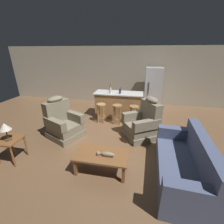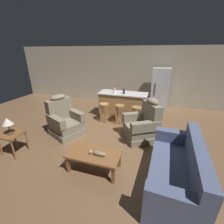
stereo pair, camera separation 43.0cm
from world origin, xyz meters
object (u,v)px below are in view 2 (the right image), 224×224
object	(u,v)px
refrigerator	(160,90)
bottle_wine_dark	(115,88)
coffee_table	(94,155)
bar_stool_left	(104,109)
fish_figurine	(98,153)
bottle_tall_green	(124,92)
kitchen_island	(123,105)
bottle_short_amber	(114,91)
bar_stool_right	(136,113)
bar_stool_middle	(120,111)
end_table	(12,137)
table_lamp	(7,122)
recliner_near_island	(143,125)
recliner_near_lamp	(65,121)
couch	(177,170)

from	to	relation	value
refrigerator	bottle_wine_dark	xyz separation A→B (m)	(-1.67, -0.96, 0.18)
coffee_table	bar_stool_left	xyz separation A→B (m)	(-0.62, 2.30, 0.11)
fish_figurine	bottle_tall_green	world-z (taller)	bottle_tall_green
kitchen_island	bottle_short_amber	size ratio (longest dim) A/B	7.86
bar_stool_right	kitchen_island	bearing A→B (deg)	134.71
bar_stool_middle	end_table	bearing A→B (deg)	-130.87
table_lamp	bottle_wine_dark	size ratio (longest dim) A/B	1.46
coffee_table	bar_stool_right	bearing A→B (deg)	77.24
bar_stool_left	bar_stool_right	distance (m)	1.14
recliner_near_island	bottle_tall_green	world-z (taller)	recliner_near_island
fish_figurine	kitchen_island	xyz separation A→B (m)	(-0.21, 2.98, 0.02)
recliner_near_lamp	recliner_near_island	size ratio (longest dim) A/B	1.00
bar_stool_left	bottle_tall_green	distance (m)	0.95
bar_stool_right	refrigerator	size ratio (longest dim) A/B	0.39
bottle_tall_green	bottle_wine_dark	size ratio (longest dim) A/B	0.81
bottle_short_amber	bottle_tall_green	bearing A→B (deg)	3.88
end_table	bar_stool_middle	world-z (taller)	bar_stool_middle
bar_stool_middle	bottle_wine_dark	size ratio (longest dim) A/B	2.42
recliner_near_lamp	bar_stool_left	xyz separation A→B (m)	(0.85, 1.15, 0.05)
recliner_near_lamp	bottle_wine_dark	distance (m)	2.34
bottle_short_amber	recliner_near_island	bearing A→B (deg)	-44.20
end_table	bar_stool_left	size ratio (longest dim) A/B	0.82
bar_stool_left	table_lamp	bearing A→B (deg)	-121.34
refrigerator	table_lamp	bearing A→B (deg)	-127.76
end_table	bottle_tall_green	bearing A→B (deg)	54.06
kitchen_island	bar_stool_right	bearing A→B (deg)	-45.29
bar_stool_left	bar_stool_right	bearing A→B (deg)	0.00
kitchen_island	bar_stool_left	xyz separation A→B (m)	(-0.52, -0.63, -0.01)
recliner_near_island	bottle_short_amber	bearing A→B (deg)	-75.55
table_lamp	end_table	bearing A→B (deg)	127.43
couch	table_lamp	size ratio (longest dim) A/B	4.74
recliner_near_island	bottle_wine_dark	xyz separation A→B (m)	(-1.31, 1.59, 0.63)
recliner_near_island	refrigerator	bearing A→B (deg)	-129.44
fish_figurine	bar_stool_left	size ratio (longest dim) A/B	0.50
bar_stool_middle	bottle_short_amber	bearing A→B (deg)	125.74
couch	bottle_wine_dark	bearing A→B (deg)	-52.75
fish_figurine	coffee_table	bearing A→B (deg)	157.09
end_table	table_lamp	size ratio (longest dim) A/B	1.37
fish_figurine	bar_stool_middle	xyz separation A→B (m)	(-0.16, 2.35, 0.01)
coffee_table	bar_stool_right	distance (m)	2.36
recliner_near_lamp	bar_stool_right	xyz separation A→B (m)	(1.99, 1.15, 0.05)
fish_figurine	table_lamp	distance (m)	2.23
recliner_near_island	bottle_wine_dark	bearing A→B (deg)	-81.87
recliner_near_island	bar_stool_middle	size ratio (longest dim) A/B	1.76
coffee_table	recliner_near_lamp	world-z (taller)	recliner_near_lamp
recliner_near_lamp	table_lamp	world-z (taller)	recliner_near_lamp
refrigerator	bottle_tall_green	bearing A→B (deg)	-132.39
table_lamp	bar_stool_middle	world-z (taller)	table_lamp
bar_stool_middle	bar_stool_left	bearing A→B (deg)	180.00
end_table	coffee_table	bearing A→B (deg)	2.10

